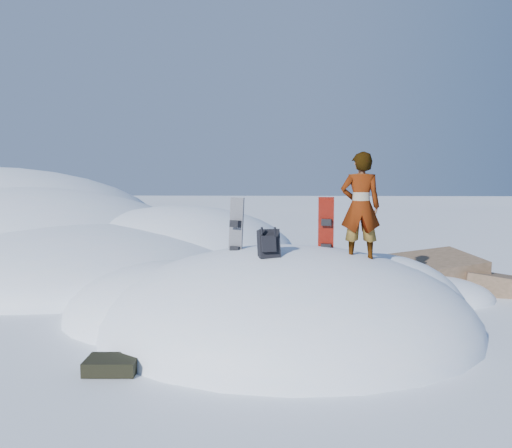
{
  "coord_description": "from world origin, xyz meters",
  "views": [
    {
      "loc": [
        -0.18,
        -9.09,
        2.81
      ],
      "look_at": [
        -0.58,
        0.3,
        1.9
      ],
      "focal_mm": 35.0,
      "sensor_mm": 36.0,
      "label": 1
    }
  ],
  "objects_px": {
    "person": "(360,206)",
    "snowboard_dark": "(236,240)",
    "backpack": "(269,244)",
    "snowboard_red": "(326,237)"
  },
  "relations": [
    {
      "from": "person",
      "to": "snowboard_dark",
      "type": "bearing_deg",
      "value": -4.39
    },
    {
      "from": "snowboard_dark",
      "to": "backpack",
      "type": "bearing_deg",
      "value": -19.7
    },
    {
      "from": "snowboard_red",
      "to": "person",
      "type": "relative_size",
      "value": 0.84
    },
    {
      "from": "snowboard_red",
      "to": "person",
      "type": "distance_m",
      "value": 1.09
    },
    {
      "from": "backpack",
      "to": "person",
      "type": "distance_m",
      "value": 1.8
    },
    {
      "from": "snowboard_red",
      "to": "backpack",
      "type": "distance_m",
      "value": 1.61
    },
    {
      "from": "backpack",
      "to": "snowboard_red",
      "type": "bearing_deg",
      "value": 32.62
    },
    {
      "from": "snowboard_red",
      "to": "snowboard_dark",
      "type": "distance_m",
      "value": 1.76
    },
    {
      "from": "snowboard_dark",
      "to": "person",
      "type": "distance_m",
      "value": 2.35
    },
    {
      "from": "snowboard_dark",
      "to": "backpack",
      "type": "height_order",
      "value": "snowboard_dark"
    }
  ]
}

